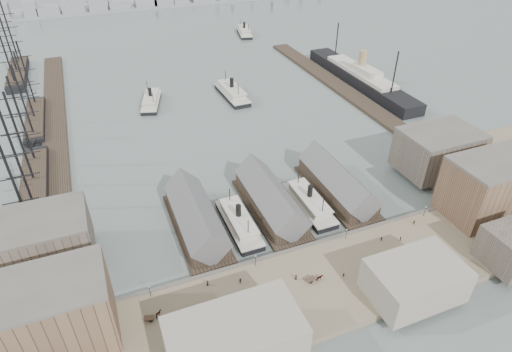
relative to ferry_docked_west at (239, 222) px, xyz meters
name	(u,v)px	position (x,y,z in m)	size (l,w,h in m)	color
ground	(292,242)	(13.00, -12.63, -2.24)	(900.00, 900.00, 0.00)	slate
quay	(323,285)	(13.00, -32.63, -1.24)	(180.00, 30.00, 2.00)	#7B6D53
seawall	(299,250)	(13.00, -17.83, -1.09)	(180.00, 1.20, 2.30)	#59544C
west_wharf	(55,136)	(-55.00, 87.37, -1.44)	(10.00, 220.00, 1.60)	#2D231C
east_wharf	(350,94)	(91.00, 77.37, -1.44)	(10.00, 180.00, 1.60)	#2D231C
ferry_shed_west	(196,218)	(-13.00, 4.25, 2.40)	(14.00, 42.00, 12.60)	#2D231C
ferry_shed_center	(270,200)	(13.00, 4.25, 2.40)	(14.00, 42.00, 12.60)	#2D231C
ferry_shed_east	(337,183)	(39.00, 4.25, 2.40)	(14.00, 42.00, 12.60)	#2D231C
warehouse_west_front	(40,318)	(-57.00, -24.63, 8.76)	(32.00, 18.00, 18.00)	brown
warehouse_west_back	(43,241)	(-57.00, 5.37, 6.76)	(26.00, 20.00, 14.00)	#60564C
warehouse_east_front	(492,187)	(79.00, -24.63, 9.26)	(30.00, 18.00, 19.00)	brown
warehouse_east_back	(438,151)	(81.00, 2.37, 7.26)	(28.00, 20.00, 15.00)	#60564C
street_bldg_center	(415,280)	(33.00, -44.63, 4.76)	(24.00, 16.00, 10.00)	gray
street_bldg_west	(235,341)	(-17.00, -44.63, 5.76)	(30.00, 16.00, 12.00)	gray
lamp_post_far_w	(150,289)	(-32.00, -19.63, 2.47)	(0.44, 0.44, 3.92)	black
lamp_post_near_w	(256,259)	(-2.00, -19.63, 2.47)	(0.44, 0.44, 3.92)	black
lamp_post_near_e	(346,232)	(28.00, -19.63, 2.47)	(0.44, 0.44, 3.92)	black
lamp_post_far_e	(425,209)	(58.00, -19.63, 2.47)	(0.44, 0.44, 3.92)	black
far_shore	(129,4)	(10.93, 321.51, 1.66)	(500.00, 40.00, 15.72)	gray
ferry_docked_west	(239,222)	(0.00, 0.00, 0.00)	(8.04, 26.80, 9.57)	black
ferry_docked_east	(309,202)	(26.00, 0.65, 0.04)	(8.18, 27.27, 9.74)	black
ferry_open_near	(151,101)	(-8.95, 105.72, -0.04)	(15.05, 27.46, 9.40)	black
ferry_open_mid	(232,92)	(32.31, 99.21, 0.35)	(10.23, 31.27, 11.07)	black
ferry_open_far	(244,32)	(78.48, 203.79, 0.07)	(13.72, 28.70, 9.86)	black
sailing_ship_near	(34,192)	(-62.02, 42.07, 0.52)	(9.15, 63.06, 37.63)	black
sailing_ship_mid	(35,119)	(-63.14, 104.93, 0.19)	(8.27, 47.79, 34.00)	black
sailing_ship_far	(18,72)	(-73.97, 172.95, 0.62)	(9.65, 53.61, 39.67)	black
ocean_steamer	(360,77)	(105.00, 89.82, 1.81)	(12.88, 94.16, 18.83)	black
tram	(480,224)	(69.97, -31.36, 1.58)	(2.87, 10.06, 3.55)	black
horse_cart_left	(156,314)	(-31.93, -26.67, 0.57)	(4.83, 2.59, 1.60)	black
horse_cart_center	(317,278)	(11.64, -31.28, 0.60)	(5.03, 2.14, 1.68)	black
horse_cart_right	(381,258)	(32.60, -31.36, 0.61)	(4.79, 2.19, 1.70)	black
pedestrian_0	(157,317)	(-31.92, -27.41, 0.55)	(0.58, 0.42, 1.58)	black
pedestrian_1	(183,339)	(-27.42, -36.07, 0.61)	(0.83, 0.65, 1.71)	black
pedestrian_2	(240,281)	(-8.38, -24.36, 0.67)	(1.18, 0.68, 1.82)	black
pedestrian_3	(267,302)	(-4.41, -33.60, 0.64)	(1.03, 0.43, 1.76)	black
pedestrian_4	(296,277)	(6.41, -28.69, 0.63)	(0.85, 0.55, 1.74)	black
pedestrian_5	(344,275)	(19.12, -32.92, 0.56)	(0.58, 0.43, 1.60)	black
pedestrian_6	(381,239)	(37.81, -24.38, 0.55)	(0.77, 0.60, 1.58)	black
pedestrian_7	(411,269)	(37.83, -38.13, 0.57)	(1.06, 0.61, 1.63)	black
pedestrian_8	(414,222)	(52.08, -21.90, 0.57)	(0.95, 0.39, 1.62)	black
pedestrian_9	(490,227)	(73.00, -32.93, 0.59)	(0.82, 0.53, 1.67)	black
pedestrian_10	(207,283)	(-16.94, -21.58, 0.65)	(0.87, 0.57, 1.79)	black
pedestrian_11	(400,239)	(43.13, -26.68, 0.61)	(1.00, 0.42, 1.71)	black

